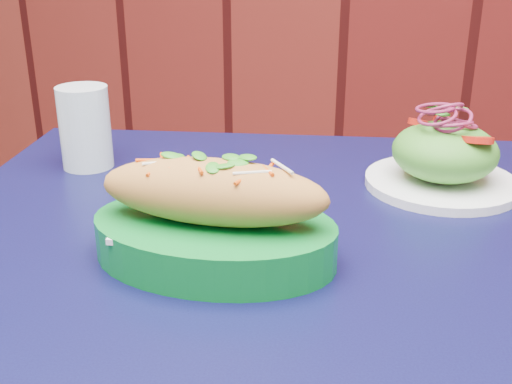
# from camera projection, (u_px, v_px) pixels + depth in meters

# --- Properties ---
(cafe_table) EXTENTS (0.94, 0.94, 0.75)m
(cafe_table) POSITION_uv_depth(u_px,v_px,m) (261.00, 307.00, 0.75)
(cafe_table) COLOR black
(cafe_table) RESTS_ON ground
(banh_mi_basket) EXTENTS (0.26, 0.18, 0.12)m
(banh_mi_basket) POSITION_uv_depth(u_px,v_px,m) (214.00, 219.00, 0.65)
(banh_mi_basket) COLOR #097427
(banh_mi_basket) RESTS_ON cafe_table
(salad_plate) EXTENTS (0.20, 0.20, 0.12)m
(salad_plate) POSITION_uv_depth(u_px,v_px,m) (444.00, 157.00, 0.84)
(salad_plate) COLOR white
(salad_plate) RESTS_ON cafe_table
(water_glass) EXTENTS (0.07, 0.07, 0.12)m
(water_glass) POSITION_uv_depth(u_px,v_px,m) (85.00, 127.00, 0.91)
(water_glass) COLOR silver
(water_glass) RESTS_ON cafe_table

